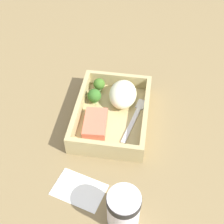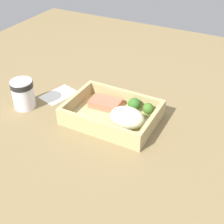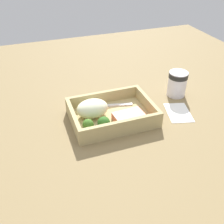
{
  "view_description": "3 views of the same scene",
  "coord_description": "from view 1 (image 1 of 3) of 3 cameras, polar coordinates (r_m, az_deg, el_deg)",
  "views": [
    {
      "loc": [
        -54.22,
        -8.32,
        61.66
      ],
      "look_at": [
        0.0,
        0.0,
        2.7
      ],
      "focal_mm": 50.0,
      "sensor_mm": 36.0,
      "label": 1
    },
    {
      "loc": [
        33.8,
        -64.46,
        53.75
      ],
      "look_at": [
        0.0,
        0.0,
        2.7
      ],
      "focal_mm": 50.0,
      "sensor_mm": 36.0,
      "label": 2
    },
    {
      "loc": [
        22.45,
        62.93,
        48.85
      ],
      "look_at": [
        0.0,
        0.0,
        2.7
      ],
      "focal_mm": 42.0,
      "sensor_mm": 36.0,
      "label": 3
    }
  ],
  "objects": [
    {
      "name": "mashed_potatoes",
      "position": [
        0.83,
        2.0,
        3.27
      ],
      "size": [
        9.78,
        7.31,
        5.59
      ],
      "primitive_type": "ellipsoid",
      "color": "beige",
      "rests_on": "takeout_tray"
    },
    {
      "name": "broccoli_floret_2",
      "position": [
        0.87,
        -2.37,
        5.09
      ],
      "size": [
        3.23,
        3.23,
        4.15
      ],
      "color": "#82A861",
      "rests_on": "takeout_tray"
    },
    {
      "name": "broccoli_floret_1",
      "position": [
        0.84,
        -3.26,
        2.97
      ],
      "size": [
        3.74,
        3.74,
        4.2
      ],
      "color": "#74A156",
      "rests_on": "takeout_tray"
    },
    {
      "name": "takeout_tray",
      "position": [
        0.82,
        0.0,
        -1.0
      ],
      "size": [
        25.48,
        18.44,
        1.2
      ],
      "primitive_type": "cube",
      "color": "tan",
      "rests_on": "ground_plane"
    },
    {
      "name": "fork",
      "position": [
        0.81,
        4.18,
        -0.98
      ],
      "size": [
        15.77,
        5.13,
        0.44
      ],
      "color": "silver",
      "rests_on": "takeout_tray"
    },
    {
      "name": "tray_rim",
      "position": [
        0.8,
        0.0,
        0.25
      ],
      "size": [
        25.48,
        18.44,
        4.03
      ],
      "color": "tan",
      "rests_on": "takeout_tray"
    },
    {
      "name": "salmon_fillet",
      "position": [
        0.79,
        -3.07,
        -2.09
      ],
      "size": [
        9.53,
        6.29,
        2.21
      ],
      "primitive_type": "cube",
      "rotation": [
        0.0,
        0.0,
        0.07
      ],
      "color": "#E46A4E",
      "rests_on": "takeout_tray"
    },
    {
      "name": "ground_plane",
      "position": [
        0.83,
        0.0,
        -1.73
      ],
      "size": [
        160.0,
        160.0,
        2.0
      ],
      "primitive_type": "cube",
      "color": "olive"
    },
    {
      "name": "paper_cup",
      "position": [
        0.63,
        2.13,
        -17.09
      ],
      "size": [
        6.67,
        6.67,
        8.98
      ],
      "color": "white",
      "rests_on": "ground_plane"
    },
    {
      "name": "receipt_slip",
      "position": [
        0.71,
        -6.05,
        -13.93
      ],
      "size": [
        9.98,
        12.66,
        0.24
      ],
      "primitive_type": "cube",
      "rotation": [
        0.0,
        0.0,
        -0.26
      ],
      "color": "white",
      "rests_on": "ground_plane"
    }
  ]
}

